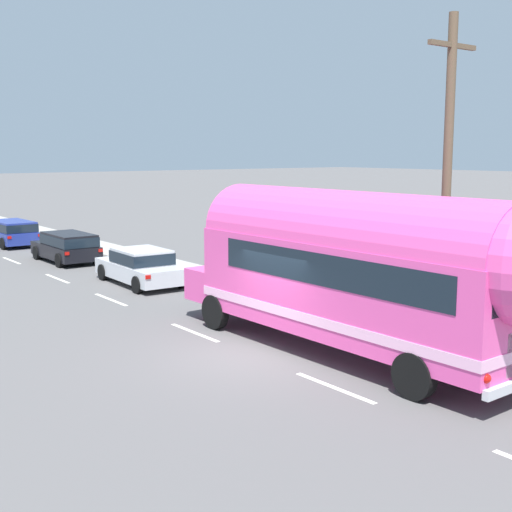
# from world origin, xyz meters

# --- Properties ---
(ground_plane) EXTENTS (300.00, 300.00, 0.00)m
(ground_plane) POSITION_xyz_m (0.00, 0.00, 0.00)
(ground_plane) COLOR #565454
(lane_markings) EXTENTS (3.98, 80.00, 0.01)m
(lane_markings) POSITION_xyz_m (2.71, 13.05, 0.00)
(lane_markings) COLOR silver
(lane_markings) RESTS_ON ground
(sidewalk_slab) EXTENTS (2.08, 90.00, 0.15)m
(sidewalk_slab) POSITION_xyz_m (4.89, 10.00, 0.07)
(sidewalk_slab) COLOR #9E9B93
(sidewalk_slab) RESTS_ON ground
(utility_pole) EXTENTS (1.80, 0.24, 8.50)m
(utility_pole) POSITION_xyz_m (4.72, -2.08, 4.42)
(utility_pole) COLOR brown
(utility_pole) RESTS_ON ground
(painted_bus) EXTENTS (2.73, 11.71, 4.12)m
(painted_bus) POSITION_xyz_m (1.94, -1.78, 2.30)
(painted_bus) COLOR #EA4C9E
(painted_bus) RESTS_ON ground
(car_lead) EXTENTS (2.13, 4.67, 1.37)m
(car_lead) POSITION_xyz_m (2.17, 10.01, 0.74)
(car_lead) COLOR silver
(car_lead) RESTS_ON ground
(car_second) EXTENTS (1.92, 4.28, 1.37)m
(car_second) POSITION_xyz_m (1.93, 16.78, 0.79)
(car_second) COLOR black
(car_second) RESTS_ON ground
(car_third) EXTENTS (2.04, 4.63, 1.37)m
(car_third) POSITION_xyz_m (1.69, 24.05, 0.79)
(car_third) COLOR navy
(car_third) RESTS_ON ground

